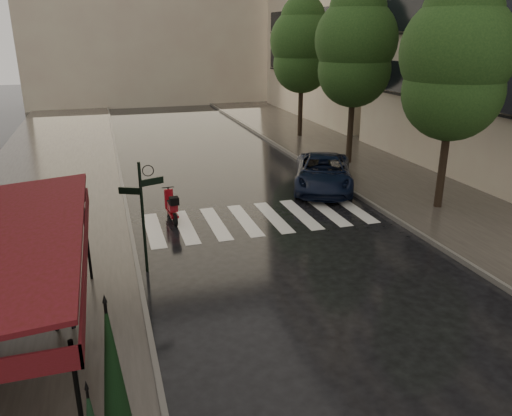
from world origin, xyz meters
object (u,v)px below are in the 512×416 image
pedestrian_with_umbrella (56,258)px  scooter (172,207)px  parked_car (323,172)px  parasol_front (114,378)px

pedestrian_with_umbrella → scooter: bearing=61.3°
scooter → parked_car: (6.60, 1.97, 0.20)m
parked_car → pedestrian_with_umbrella: bearing=-116.7°
scooter → parked_car: bearing=13.6°
parked_car → scooter: bearing=-139.8°
pedestrian_with_umbrella → scooter: (3.20, 6.19, -1.31)m
parked_car → parasol_front: (-8.80, -12.21, 0.92)m
parasol_front → parked_car: bearing=54.2°
pedestrian_with_umbrella → parked_car: size_ratio=0.51×
parasol_front → scooter: bearing=77.9°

